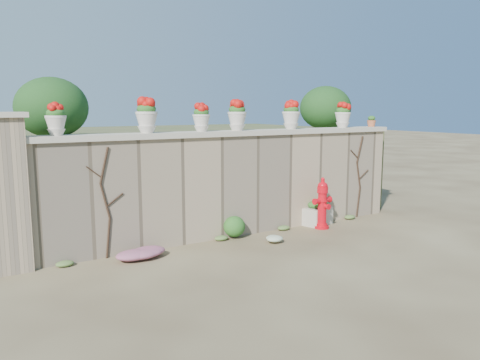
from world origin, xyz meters
TOP-DOWN VIEW (x-y plane):
  - ground at (0.00, 0.00)m, footprint 80.00×80.00m
  - stone_wall at (0.00, 1.80)m, footprint 8.00×0.40m
  - wall_cap at (0.00, 1.80)m, footprint 8.10×0.52m
  - gate_pillar at (-4.15, 1.80)m, footprint 0.72×0.72m
  - raised_fill at (0.00, 5.00)m, footprint 9.00×6.00m
  - back_shrub_left at (-3.20, 3.00)m, footprint 1.30×1.30m
  - back_shrub_right at (3.40, 3.00)m, footprint 1.30×1.30m
  - vine_left at (-2.67, 1.58)m, footprint 0.60×0.04m
  - vine_right at (3.23, 1.58)m, footprint 0.60×0.04m
  - fire_hydrant at (1.80, 1.21)m, footprint 0.47×0.33m
  - planter_box at (1.93, 1.51)m, footprint 0.74×0.55m
  - green_shrub at (-0.11, 1.55)m, footprint 0.57×0.51m
  - magenta_clump at (-2.25, 1.21)m, footprint 0.89×0.59m
  - white_flowers at (0.21, 0.84)m, footprint 0.55×0.44m
  - urn_pot_0 at (-3.35, 1.80)m, footprint 0.33×0.33m
  - urn_pot_1 at (-1.83, 1.80)m, footprint 0.39×0.39m
  - urn_pot_2 at (-0.75, 1.80)m, footprint 0.33×0.33m
  - urn_pot_3 at (0.04, 1.80)m, footprint 0.38×0.38m
  - urn_pot_4 at (1.38, 1.80)m, footprint 0.38×0.38m
  - urn_pot_5 at (2.87, 1.80)m, footprint 0.36×0.36m
  - terracotta_pot at (3.80, 1.80)m, footprint 0.21×0.21m

SIDE VIEW (x-z plane):
  - ground at x=0.00m, z-range 0.00..0.00m
  - white_flowers at x=0.21m, z-range 0.00..0.20m
  - magenta_clump at x=-2.25m, z-range 0.00..0.24m
  - planter_box at x=1.93m, z-range -0.02..0.53m
  - green_shrub at x=-0.11m, z-range 0.00..0.54m
  - fire_hydrant at x=1.80m, z-range 0.00..1.09m
  - vine_left at x=-2.67m, z-range 0.04..1.94m
  - vine_right at x=3.23m, z-range 0.04..1.94m
  - stone_wall at x=0.00m, z-range 0.00..2.00m
  - raised_fill at x=0.00m, z-range 0.00..2.00m
  - gate_pillar at x=-4.15m, z-range 0.02..2.50m
  - wall_cap at x=0.00m, z-range 2.00..2.10m
  - terracotta_pot at x=3.80m, z-range 2.09..2.34m
  - urn_pot_0 at x=-3.35m, z-range 2.10..2.62m
  - urn_pot_2 at x=-0.75m, z-range 2.10..2.62m
  - urn_pot_5 at x=2.87m, z-range 2.10..2.66m
  - urn_pot_3 at x=0.04m, z-range 2.10..2.69m
  - urn_pot_4 at x=1.38m, z-range 2.10..2.69m
  - urn_pot_1 at x=-1.83m, z-range 2.10..2.71m
  - back_shrub_left at x=-3.20m, z-range 2.00..3.10m
  - back_shrub_right at x=3.40m, z-range 2.00..3.10m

